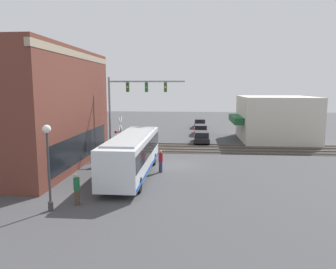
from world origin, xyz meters
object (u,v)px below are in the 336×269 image
object	(u,v)px
streetlamp	(48,160)
parked_car_blue	(200,123)
city_bus	(132,153)
crossing_signal	(121,132)
parked_car_black	(201,137)
pedestrian_near_bus	(161,161)
parked_car_red	(201,130)
pedestrian_by_lamp	(77,189)

from	to	relation	value
streetlamp	parked_car_blue	size ratio (longest dim) A/B	0.96
city_bus	crossing_signal	bearing A→B (deg)	19.55
parked_car_black	parked_car_blue	world-z (taller)	parked_car_blue
pedestrian_near_bus	city_bus	bearing A→B (deg)	120.76
streetlamp	parked_car_blue	distance (m)	37.89
streetlamp	parked_car_black	distance (m)	23.94
crossing_signal	parked_car_blue	xyz separation A→B (m)	(22.58, -7.89, -1.61)
parked_car_blue	pedestrian_near_bus	size ratio (longest dim) A/B	2.77
crossing_signal	streetlamp	size ratio (longest dim) A/B	0.82
parked_car_red	pedestrian_by_lamp	xyz separation A→B (m)	(-28.13, 7.34, 0.28)
city_bus	parked_car_red	world-z (taller)	city_bus
city_bus	crossing_signal	distance (m)	7.46
parked_car_black	pedestrian_by_lamp	world-z (taller)	pedestrian_by_lamp
city_bus	streetlamp	xyz separation A→B (m)	(-7.29, 3.05, 1.07)
city_bus	pedestrian_by_lamp	world-z (taller)	city_bus
streetlamp	crossing_signal	bearing A→B (deg)	-2.25
parked_car_red	pedestrian_by_lamp	size ratio (longest dim) A/B	2.60
crossing_signal	streetlamp	xyz separation A→B (m)	(-14.30, 0.56, 0.49)
city_bus	parked_car_blue	size ratio (longest dim) A/B	2.35
city_bus	pedestrian_near_bus	size ratio (longest dim) A/B	6.51
streetlamp	pedestrian_near_bus	xyz separation A→B (m)	(8.47, -5.03, -1.88)
pedestrian_near_bus	pedestrian_by_lamp	xyz separation A→B (m)	(-7.52, 3.92, 0.03)
city_bus	parked_car_red	size ratio (longest dim) A/B	2.42
crossing_signal	streetlamp	world-z (taller)	streetlamp
parked_car_black	parked_car_red	distance (m)	6.79
parked_car_red	parked_car_black	bearing A→B (deg)	180.00
crossing_signal	parked_car_black	xyz separation A→B (m)	(7.99, -7.89, -1.65)
city_bus	streetlamp	bearing A→B (deg)	157.31
streetlamp	parked_car_blue	bearing A→B (deg)	-12.90
parked_car_blue	pedestrian_by_lamp	world-z (taller)	pedestrian_by_lamp
streetlamp	pedestrian_near_bus	distance (m)	10.04
parked_car_red	pedestrian_near_bus	size ratio (longest dim) A/B	2.68
parked_car_red	parked_car_blue	size ratio (longest dim) A/B	0.97
parked_car_black	pedestrian_by_lamp	xyz separation A→B (m)	(-21.34, 7.34, 0.29)
pedestrian_by_lamp	crossing_signal	bearing A→B (deg)	2.37
parked_car_red	parked_car_blue	distance (m)	7.80
streetlamp	parked_car_red	bearing A→B (deg)	-16.20
parked_car_red	parked_car_blue	bearing A→B (deg)	-0.00
city_bus	parked_car_blue	bearing A→B (deg)	-10.34
crossing_signal	parked_car_red	bearing A→B (deg)	-28.09
crossing_signal	pedestrian_by_lamp	bearing A→B (deg)	-177.63
crossing_signal	parked_car_black	world-z (taller)	crossing_signal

